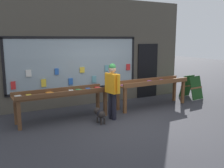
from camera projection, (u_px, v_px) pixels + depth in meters
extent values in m
plane|color=#2D2D33|center=(128.00, 122.00, 7.00)|extent=(40.00, 40.00, 0.00)
cube|color=#4C473D|center=(93.00, 52.00, 8.77)|extent=(7.30, 0.20, 3.68)
cube|color=#8C9EA8|center=(76.00, 64.00, 8.40)|extent=(4.51, 0.03, 1.74)
cube|color=black|center=(75.00, 38.00, 8.25)|extent=(4.59, 0.06, 0.08)
cube|color=black|center=(76.00, 89.00, 8.56)|extent=(4.59, 0.06, 0.08)
cube|color=black|center=(3.00, 67.00, 7.38)|extent=(0.08, 0.06, 1.74)
cube|color=black|center=(133.00, 61.00, 9.43)|extent=(0.08, 0.06, 1.74)
cube|color=red|center=(13.00, 85.00, 7.55)|extent=(0.14, 0.03, 0.24)
cube|color=silver|center=(29.00, 73.00, 7.70)|extent=(0.17, 0.03, 0.22)
cube|color=yellow|center=(44.00, 83.00, 7.96)|extent=(0.15, 0.03, 0.25)
cube|color=#2659B2|center=(57.00, 72.00, 8.10)|extent=(0.13, 0.03, 0.21)
cube|color=#2659B2|center=(71.00, 81.00, 8.37)|extent=(0.15, 0.03, 0.22)
cube|color=yellow|center=(82.00, 70.00, 8.50)|extent=(0.17, 0.03, 0.19)
cube|color=#5999A5|center=(94.00, 79.00, 8.76)|extent=(0.15, 0.03, 0.24)
cube|color=#5999A5|center=(107.00, 68.00, 8.92)|extent=(0.13, 0.03, 0.22)
cube|color=red|center=(117.00, 78.00, 9.19)|extent=(0.16, 0.03, 0.20)
cube|color=red|center=(128.00, 67.00, 9.33)|extent=(0.16, 0.03, 0.23)
cube|color=black|center=(148.00, 71.00, 9.82)|extent=(0.90, 0.04, 2.10)
cube|color=brown|center=(19.00, 116.00, 6.28)|extent=(0.09, 0.09, 0.74)
cube|color=brown|center=(105.00, 104.00, 7.50)|extent=(0.09, 0.09, 0.74)
cube|color=brown|center=(16.00, 111.00, 6.71)|extent=(0.09, 0.09, 0.74)
cube|color=brown|center=(98.00, 100.00, 7.93)|extent=(0.09, 0.09, 0.74)
cube|color=brown|center=(62.00, 94.00, 7.04)|extent=(2.70, 0.78, 0.04)
cube|color=brown|center=(66.00, 94.00, 6.77)|extent=(2.67, 0.18, 0.12)
cube|color=brown|center=(59.00, 90.00, 7.28)|extent=(2.67, 0.18, 0.12)
cube|color=silver|center=(18.00, 96.00, 6.61)|extent=(0.19, 0.25, 0.02)
cube|color=yellow|center=(29.00, 95.00, 6.70)|extent=(0.13, 0.18, 0.03)
cube|color=black|center=(41.00, 96.00, 6.60)|extent=(0.15, 0.24, 0.02)
cube|color=orange|center=(50.00, 93.00, 7.03)|extent=(0.21, 0.22, 0.02)
cube|color=#338C4C|center=(65.00, 93.00, 6.96)|extent=(0.17, 0.22, 0.02)
cube|color=silver|center=(71.00, 91.00, 7.32)|extent=(0.17, 0.23, 0.02)
cube|color=#338C4C|center=(79.00, 90.00, 7.46)|extent=(0.19, 0.24, 0.02)
cube|color=#2659B2|center=(88.00, 88.00, 7.64)|extent=(0.14, 0.22, 0.02)
cube|color=red|center=(98.00, 88.00, 7.69)|extent=(0.18, 0.24, 0.03)
cube|color=brown|center=(125.00, 101.00, 7.73)|extent=(0.09, 0.09, 0.80)
cube|color=brown|center=(183.00, 92.00, 8.95)|extent=(0.09, 0.09, 0.80)
cube|color=brown|center=(118.00, 98.00, 8.09)|extent=(0.09, 0.09, 0.80)
cube|color=brown|center=(174.00, 90.00, 9.31)|extent=(0.09, 0.09, 0.80)
cube|color=brown|center=(152.00, 83.00, 8.44)|extent=(2.70, 0.70, 0.04)
cube|color=brown|center=(157.00, 82.00, 8.21)|extent=(2.67, 0.18, 0.12)
cube|color=brown|center=(147.00, 80.00, 8.66)|extent=(2.67, 0.18, 0.12)
cube|color=#994CA5|center=(124.00, 85.00, 7.80)|extent=(0.16, 0.20, 0.02)
cube|color=black|center=(139.00, 84.00, 8.10)|extent=(0.16, 0.22, 0.02)
cube|color=#994CA5|center=(150.00, 81.00, 8.57)|extent=(0.14, 0.22, 0.03)
cube|color=#994CA5|center=(163.00, 80.00, 8.85)|extent=(0.16, 0.21, 0.02)
cube|color=#2659B2|center=(178.00, 79.00, 9.03)|extent=(0.17, 0.23, 0.02)
cylinder|color=black|center=(114.00, 107.00, 7.10)|extent=(0.14, 0.14, 0.78)
cylinder|color=black|center=(111.00, 105.00, 7.22)|extent=(0.14, 0.14, 0.78)
cube|color=orange|center=(112.00, 83.00, 7.05)|extent=(0.29, 0.47, 0.55)
cylinder|color=orange|center=(118.00, 84.00, 6.83)|extent=(0.09, 0.09, 0.52)
cylinder|color=orange|center=(107.00, 82.00, 7.26)|extent=(0.09, 0.09, 0.52)
sphere|color=tan|center=(112.00, 69.00, 6.98)|extent=(0.21, 0.21, 0.21)
sphere|color=#338C3F|center=(112.00, 67.00, 6.96)|extent=(0.20, 0.20, 0.20)
ellipsoid|color=black|center=(101.00, 114.00, 6.81)|extent=(0.24, 0.36, 0.21)
ellipsoid|color=black|center=(101.00, 114.00, 6.81)|extent=(0.24, 0.23, 0.22)
sphere|color=black|center=(97.00, 111.00, 6.98)|extent=(0.19, 0.19, 0.19)
cylinder|color=black|center=(105.00, 115.00, 6.64)|extent=(0.04, 0.10, 0.12)
cylinder|color=black|center=(101.00, 119.00, 6.96)|extent=(0.04, 0.04, 0.16)
cylinder|color=black|center=(97.00, 120.00, 6.90)|extent=(0.04, 0.04, 0.16)
cylinder|color=black|center=(104.00, 121.00, 6.79)|extent=(0.04, 0.04, 0.16)
cylinder|color=black|center=(101.00, 122.00, 6.73)|extent=(0.04, 0.04, 0.16)
cube|color=#193F19|center=(196.00, 88.00, 9.51)|extent=(0.60, 0.31, 0.87)
cube|color=brown|center=(196.00, 88.00, 9.51)|extent=(0.63, 0.11, 0.07)
cube|color=#193F19|center=(187.00, 86.00, 9.90)|extent=(0.60, 0.31, 0.87)
cube|color=brown|center=(187.00, 86.00, 9.90)|extent=(0.63, 0.11, 0.07)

